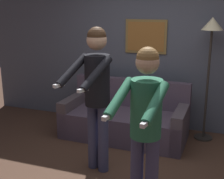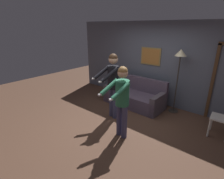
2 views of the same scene
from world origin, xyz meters
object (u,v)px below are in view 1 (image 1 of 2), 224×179
(person_standing_left, at_px, (96,86))
(torchiere_lamp, at_px, (211,41))
(couch, at_px, (125,120))
(person_standing_right, at_px, (145,117))

(person_standing_left, bearing_deg, torchiere_lamp, 50.43)
(couch, distance_m, person_standing_right, 1.96)
(person_standing_right, bearing_deg, couch, 113.35)
(couch, xyz_separation_m, person_standing_left, (-0.02, -1.09, 0.82))
(torchiere_lamp, relative_size, person_standing_left, 1.04)
(couch, height_order, person_standing_left, person_standing_left)
(torchiere_lamp, height_order, person_standing_left, torchiere_lamp)
(couch, xyz_separation_m, person_standing_right, (0.72, -1.68, 0.73))
(torchiere_lamp, bearing_deg, person_standing_left, -129.57)
(couch, distance_m, person_standing_left, 1.37)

